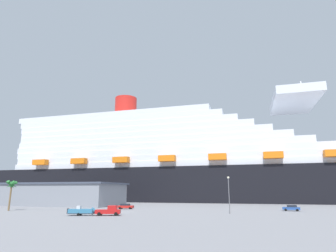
% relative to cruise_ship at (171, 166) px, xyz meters
% --- Properties ---
extents(ground_plane, '(600.00, 600.00, 0.00)m').
position_rel_cruise_ship_xyz_m(ground_plane, '(0.51, -44.79, -18.47)').
color(ground_plane, gray).
extents(cruise_ship, '(244.50, 54.90, 65.83)m').
position_rel_cruise_ship_xyz_m(cruise_ship, '(0.00, 0.00, 0.00)').
color(cruise_ship, black).
rests_on(cruise_ship, ground_plane).
extents(terminal_building, '(48.42, 27.30, 8.37)m').
position_rel_cruise_ship_xyz_m(terminal_building, '(-34.74, -46.59, -14.26)').
color(terminal_building, gray).
rests_on(terminal_building, ground_plane).
extents(pickup_truck, '(5.89, 3.16, 2.20)m').
position_rel_cruise_ship_xyz_m(pickup_truck, '(0.56, -85.37, -17.43)').
color(pickup_truck, red).
rests_on(pickup_truck, ground_plane).
extents(small_boat_on_trailer, '(7.58, 3.12, 2.15)m').
position_rel_cruise_ship_xyz_m(small_boat_on_trailer, '(-5.02, -86.54, -17.51)').
color(small_boat_on_trailer, '#595960').
rests_on(small_boat_on_trailer, ground_plane).
extents(palm_tree, '(3.27, 3.15, 8.37)m').
position_rel_cruise_ship_xyz_m(palm_tree, '(-33.02, -76.06, -11.70)').
color(palm_tree, brown).
rests_on(palm_tree, ground_plane).
extents(street_lamp, '(0.56, 0.56, 9.00)m').
position_rel_cruise_ship_xyz_m(street_lamp, '(27.74, -75.24, -12.71)').
color(street_lamp, slate).
rests_on(street_lamp, ground_plane).
extents(parked_car_red_hatchback, '(4.81, 2.10, 1.58)m').
position_rel_cruise_ship_xyz_m(parked_car_red_hatchback, '(-3.24, -62.77, -17.64)').
color(parked_car_red_hatchback, red).
rests_on(parked_car_red_hatchback, ground_plane).
extents(parked_car_blue_suv, '(4.76, 2.66, 1.58)m').
position_rel_cruise_ship_xyz_m(parked_car_blue_suv, '(44.85, -62.61, -17.64)').
color(parked_car_blue_suv, '#264C99').
rests_on(parked_car_blue_suv, ground_plane).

